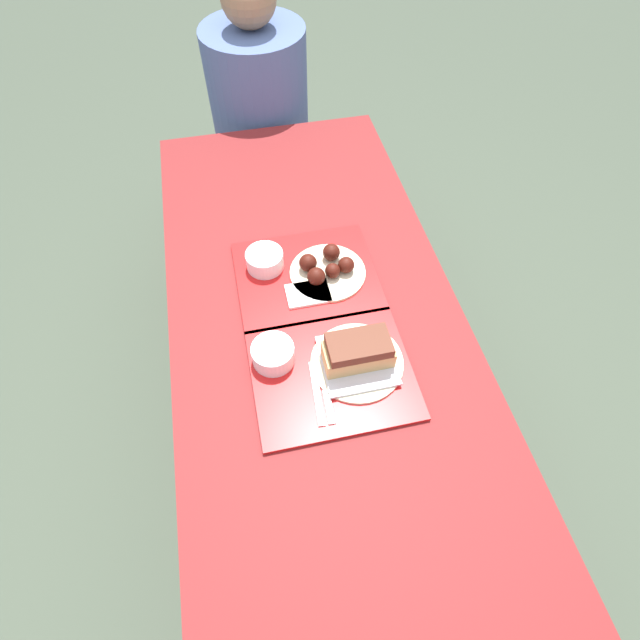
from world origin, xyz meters
name	(u,v)px	position (x,y,z in m)	size (l,w,h in m)	color
ground_plane	(320,438)	(0.00, 0.00, 0.00)	(12.00, 12.00, 0.00)	#424C3D
picnic_table	(319,346)	(0.00, 0.00, 0.64)	(0.78, 1.84, 0.74)	maroon
picnic_bench_far	(266,170)	(0.00, 1.14, 0.38)	(0.74, 0.28, 0.46)	maroon
tray_near	(332,374)	(0.00, -0.15, 0.74)	(0.39, 0.33, 0.01)	red
tray_far	(307,276)	(0.00, 0.17, 0.74)	(0.39, 0.33, 0.01)	red
bowl_coleslaw_near	(273,353)	(-0.13, -0.08, 0.78)	(0.11, 0.11, 0.05)	white
brisket_sandwich_plate	(358,355)	(0.07, -0.13, 0.78)	(0.23, 0.23, 0.09)	beige
plastic_fork_near	(317,393)	(-0.05, -0.20, 0.75)	(0.03, 0.17, 0.00)	white
plastic_knife_near	(326,391)	(-0.03, -0.20, 0.75)	(0.02, 0.17, 0.00)	white
condiment_packet	(337,345)	(0.03, -0.07, 0.75)	(0.04, 0.03, 0.01)	#3F3F47
bowl_coleslaw_far	(265,259)	(-0.11, 0.23, 0.78)	(0.11, 0.11, 0.05)	white
wings_plate_far	(326,268)	(0.06, 0.17, 0.77)	(0.21, 0.21, 0.06)	beige
napkin_far	(308,294)	(-0.01, 0.10, 0.75)	(0.12, 0.08, 0.01)	white
person_seated_across	(258,91)	(0.00, 1.14, 0.76)	(0.39, 0.39, 0.71)	#4C6093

